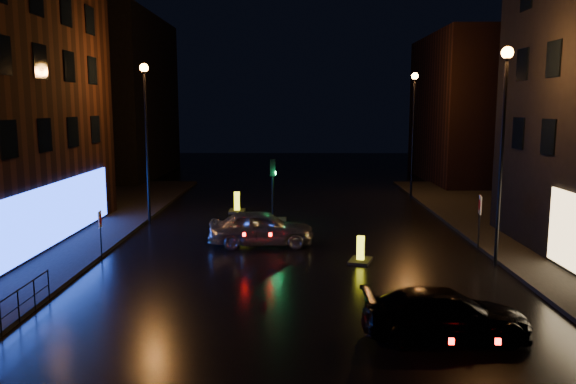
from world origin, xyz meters
name	(u,v)px	position (x,y,z in m)	size (l,w,h in m)	color
ground	(297,324)	(0.00, 0.00, 0.00)	(120.00, 120.00, 0.00)	black
building_far_left	(115,97)	(-16.00, 35.00, 7.00)	(8.00, 16.00, 14.00)	black
building_far_right	(475,109)	(15.00, 32.00, 6.00)	(8.00, 14.00, 12.00)	black
street_lamp_lfar	(146,119)	(-7.80, 14.00, 5.56)	(0.44, 0.44, 8.37)	black
street_lamp_rnear	(503,123)	(7.80, 6.00, 5.56)	(0.44, 0.44, 8.37)	black
street_lamp_rfar	(414,116)	(7.80, 22.00, 5.56)	(0.44, 0.44, 8.37)	black
traffic_signal	(273,214)	(-1.20, 14.00, 0.50)	(1.40, 2.40, 3.45)	black
guard_railing	(0,311)	(-8.00, -1.00, 0.74)	(0.05, 6.04, 1.00)	black
silver_hatchback	(261,228)	(-1.55, 9.28, 0.80)	(1.88, 4.68, 1.59)	#B9BDC1
dark_sedan	(446,314)	(4.00, -0.90, 0.65)	(1.82, 4.49, 1.30)	black
bollard_near	(360,256)	(2.59, 6.55, 0.23)	(1.15, 1.41, 1.06)	black
bollard_far	(237,208)	(-3.45, 17.28, 0.26)	(0.94, 1.39, 1.21)	black
road_sign_left	(100,224)	(-7.90, 6.72, 1.51)	(0.12, 0.49, 2.01)	black
road_sign_right	(480,210)	(7.90, 8.40, 1.80)	(0.17, 0.58, 2.41)	black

